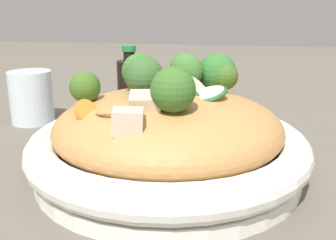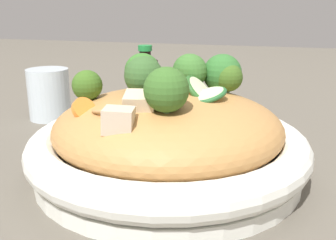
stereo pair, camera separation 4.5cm
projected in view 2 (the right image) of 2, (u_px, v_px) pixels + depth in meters
The scene contains 9 objects.
ground_plane at pixel (168, 173), 0.47m from camera, with size 3.00×3.00×0.00m, color #5B554B.
serving_bowl at pixel (168, 151), 0.47m from camera, with size 0.33×0.33×0.05m.
noodle_heap at pixel (168, 127), 0.46m from camera, with size 0.26×0.26×0.09m.
broccoli_florets at pixel (174, 78), 0.45m from camera, with size 0.20×0.18×0.06m.
carrot_coins at pixel (148, 91), 0.47m from camera, with size 0.10×0.18×0.03m.
zucchini_slices at pixel (203, 93), 0.44m from camera, with size 0.06×0.06×0.04m.
chicken_chunks at pixel (130, 111), 0.38m from camera, with size 0.04×0.07×0.03m.
soy_sauce_bottle at pixel (146, 85), 0.72m from camera, with size 0.05×0.05×0.12m.
drinking_glass at pixel (49, 94), 0.68m from camera, with size 0.07×0.07×0.09m.
Camera 2 is at (-0.12, 0.42, 0.20)m, focal length 42.09 mm.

